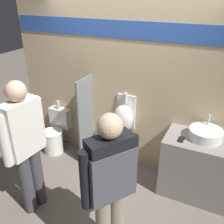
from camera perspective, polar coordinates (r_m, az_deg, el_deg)
ground_plane at (r=3.95m, az=-1.11°, el=-14.79°), size 16.00×16.00×0.00m
display_wall at (r=3.74m, az=2.90°, el=6.94°), size 3.77×0.07×2.70m
sink_counter at (r=3.65m, az=20.03°, el=-12.04°), size 1.06×0.57×0.86m
sink_basin at (r=3.43m, az=20.61°, el=-4.70°), size 0.42×0.42×0.27m
cell_phone at (r=3.33m, az=15.50°, el=-6.06°), size 0.07×0.14×0.01m
divider_near_counter at (r=4.04m, az=-6.00°, el=-1.85°), size 0.03×0.44×1.41m
urinal_near_counter at (r=3.81m, az=2.63°, el=-1.55°), size 0.31×0.25×1.22m
toilet at (r=4.51m, az=-12.81°, el=-4.84°), size 0.38×0.52×0.88m
person_in_vest at (r=2.41m, az=-0.44°, el=-15.73°), size 0.43×0.51×1.69m
person_with_lanyard at (r=3.11m, az=-19.15°, el=-6.99°), size 0.24×0.61×1.75m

